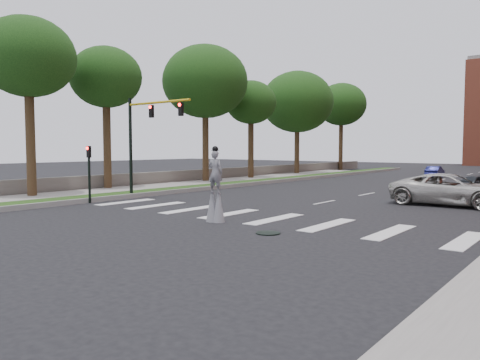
{
  "coord_description": "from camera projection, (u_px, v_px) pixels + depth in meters",
  "views": [
    {
      "loc": [
        12.63,
        -15.91,
        3.15
      ],
      "look_at": [
        -0.14,
        0.34,
        1.7
      ],
      "focal_mm": 35.0,
      "sensor_mm": 36.0,
      "label": 1
    }
  ],
  "objects": [
    {
      "name": "manhole",
      "position": [
        268.0,
        233.0,
        17.06
      ],
      "size": [
        0.9,
        0.9,
        0.04
      ],
      "primitive_type": "cylinder",
      "color": "black",
      "rests_on": "ground"
    },
    {
      "name": "car_mid",
      "position": [
        435.0,
        172.0,
        48.64
      ],
      "size": [
        1.49,
        3.7,
        1.2
      ],
      "primitive_type": "imported",
      "rotation": [
        0.0,
        0.0,
        3.2
      ],
      "color": "#171A53",
      "rests_on": "ground"
    },
    {
      "name": "ground_plane",
      "position": [
        238.0,
        219.0,
        20.48
      ],
      "size": [
        160.0,
        160.0,
        0.0
      ],
      "primitive_type": "plane",
      "color": "black",
      "rests_on": "ground"
    },
    {
      "name": "tree_1",
      "position": [
        106.0,
        78.0,
        33.82
      ],
      "size": [
        5.19,
        5.19,
        10.43
      ],
      "color": "#372616",
      "rests_on": "ground"
    },
    {
      "name": "grass_median",
      "position": [
        275.0,
        180.0,
        43.25
      ],
      "size": [
        2.0,
        60.0,
        0.25
      ],
      "primitive_type": "cube",
      "color": "#1C3B11",
      "rests_on": "ground"
    },
    {
      "name": "stone_wall",
      "position": [
        241.0,
        173.0,
        48.18
      ],
      "size": [
        0.5,
        56.0,
        1.1
      ],
      "primitive_type": "cube",
      "color": "#5C574F",
      "rests_on": "ground"
    },
    {
      "name": "sidewalk_left",
      "position": [
        173.0,
        186.0,
        37.26
      ],
      "size": [
        4.0,
        60.0,
        0.18
      ],
      "primitive_type": "cube",
      "color": "gray",
      "rests_on": "ground"
    },
    {
      "name": "stilt_performer",
      "position": [
        215.0,
        191.0,
        19.66
      ],
      "size": [
        0.83,
        0.58,
        3.2
      ],
      "rotation": [
        0.0,
        0.0,
        3.34
      ],
      "color": "#372616",
      "rests_on": "ground"
    },
    {
      "name": "tree_4",
      "position": [
        297.0,
        102.0,
        53.7
      ],
      "size": [
        8.26,
        8.26,
        11.87
      ],
      "color": "#372616",
      "rests_on": "ground"
    },
    {
      "name": "tree_2",
      "position": [
        205.0,
        82.0,
        41.23
      ],
      "size": [
        7.56,
        7.56,
        12.16
      ],
      "color": "#372616",
      "rests_on": "ground"
    },
    {
      "name": "tree_0",
      "position": [
        28.0,
        58.0,
        28.24
      ],
      "size": [
        5.69,
        5.69,
        11.03
      ],
      "color": "#372616",
      "rests_on": "ground"
    },
    {
      "name": "traffic_signal",
      "position": [
        143.0,
        131.0,
        28.58
      ],
      "size": [
        5.3,
        0.23,
        6.2
      ],
      "color": "black",
      "rests_on": "ground"
    },
    {
      "name": "median_curb",
      "position": [
        284.0,
        180.0,
        42.6
      ],
      "size": [
        0.2,
        60.0,
        0.28
      ],
      "primitive_type": "cube",
      "color": "gray",
      "rests_on": "ground"
    },
    {
      "name": "suv_crossing",
      "position": [
        451.0,
        190.0,
        25.25
      ],
      "size": [
        6.24,
        2.95,
        1.72
      ],
      "primitive_type": "imported",
      "rotation": [
        0.0,
        0.0,
        1.59
      ],
      "color": "#BBB9B1",
      "rests_on": "ground"
    },
    {
      "name": "car_near",
      "position": [
        473.0,
        184.0,
        32.39
      ],
      "size": [
        2.84,
        3.99,
        1.26
      ],
      "primitive_type": "imported",
      "rotation": [
        0.0,
        0.0,
        -0.41
      ],
      "color": "black",
      "rests_on": "ground"
    },
    {
      "name": "tree_3",
      "position": [
        251.0,
        103.0,
        45.71
      ],
      "size": [
        4.98,
        4.98,
        9.66
      ],
      "color": "#372616",
      "rests_on": "ground"
    },
    {
      "name": "secondary_signal",
      "position": [
        89.0,
        169.0,
        26.3
      ],
      "size": [
        0.25,
        0.21,
        3.23
      ],
      "color": "black",
      "rests_on": "ground"
    },
    {
      "name": "tree_5",
      "position": [
        341.0,
        105.0,
        64.23
      ],
      "size": [
        6.83,
        6.83,
        11.96
      ],
      "color": "#372616",
      "rests_on": "ground"
    }
  ]
}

